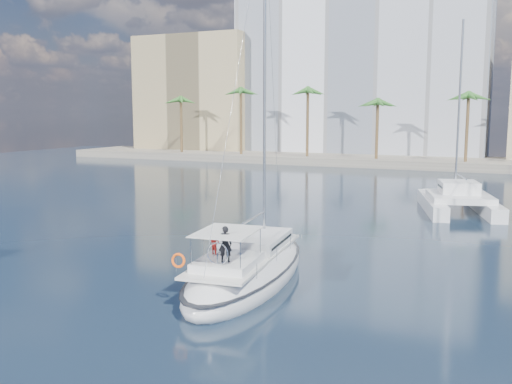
% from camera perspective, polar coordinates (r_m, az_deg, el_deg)
% --- Properties ---
extents(ground, '(160.00, 160.00, 0.00)m').
position_cam_1_polar(ground, '(31.28, -0.73, -6.97)').
color(ground, black).
rests_on(ground, ground).
extents(quay, '(120.00, 14.00, 1.20)m').
position_cam_1_polar(quay, '(89.61, 15.99, 2.91)').
color(quay, gray).
rests_on(quay, ground).
extents(building_modern, '(42.00, 16.00, 28.00)m').
position_cam_1_polar(building_modern, '(103.56, 10.57, 11.16)').
color(building_modern, white).
rests_on(building_modern, ground).
extents(building_tan_left, '(22.00, 14.00, 22.00)m').
position_cam_1_polar(building_tan_left, '(110.89, -5.43, 9.49)').
color(building_tan_left, tan).
rests_on(building_tan_left, ground).
extents(palm_left, '(3.60, 3.60, 12.30)m').
position_cam_1_polar(palm_left, '(96.50, -4.81, 9.29)').
color(palm_left, brown).
rests_on(palm_left, ground).
extents(palm_centre, '(3.60, 3.60, 12.30)m').
position_cam_1_polar(palm_centre, '(85.37, 15.84, 9.19)').
color(palm_centre, brown).
rests_on(palm_centre, ground).
extents(main_sloop, '(5.46, 13.17, 18.99)m').
position_cam_1_polar(main_sloop, '(27.67, -0.82, -7.78)').
color(main_sloop, silver).
rests_on(main_sloop, ground).
extents(catamaran, '(7.73, 11.50, 15.52)m').
position_cam_1_polar(catamaran, '(49.22, 19.58, -0.61)').
color(catamaran, silver).
rests_on(catamaran, ground).
extents(seagull, '(1.11, 0.48, 0.21)m').
position_cam_1_polar(seagull, '(33.10, -0.39, -5.50)').
color(seagull, silver).
rests_on(seagull, ground).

